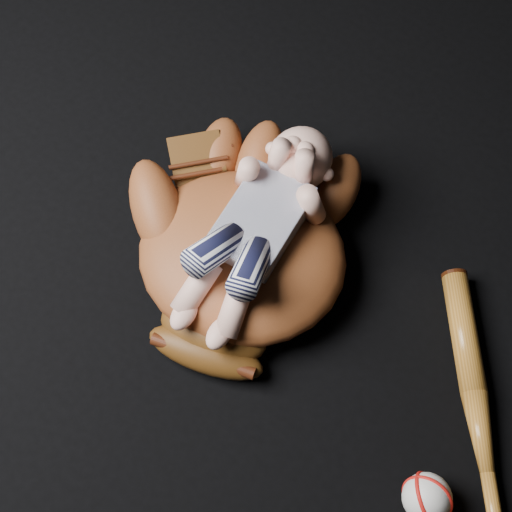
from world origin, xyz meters
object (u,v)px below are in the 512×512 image
at_px(newborn_baby, 251,233).
at_px(baseball_bat, 477,410).
at_px(baseball_glove, 242,250).
at_px(baseball, 427,498).

xyz_separation_m(newborn_baby, baseball_bat, (0.42, 0.03, -0.11)).
relative_size(baseball_glove, newborn_baby, 1.24).
bearing_deg(baseball_bat, newborn_baby, -175.49).
relative_size(newborn_baby, baseball_bat, 0.86).
xyz_separation_m(baseball_bat, baseball, (0.01, -0.16, 0.01)).
bearing_deg(baseball_glove, newborn_baby, 23.02).
distance_m(newborn_baby, baseball_bat, 0.43).
height_order(newborn_baby, baseball, newborn_baby).
xyz_separation_m(baseball_glove, newborn_baby, (0.01, 0.01, 0.06)).
relative_size(newborn_baby, baseball, 5.39).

